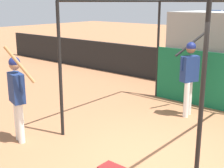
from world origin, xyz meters
The scene contains 4 objects.
ground_plane centered at (0.00, 0.00, 0.00)m, with size 60.00×60.00×0.00m, color #9E6642.
batting_cage centered at (-0.68, 2.81, 1.27)m, with size 3.12×3.78×2.82m.
player_batter centered at (-0.72, 2.58, 1.13)m, with size 0.63×0.96×2.03m.
player_waiting centered at (-2.62, -0.98, 1.05)m, with size 0.77×0.48×2.00m.
Camera 1 is at (2.60, -4.26, 2.76)m, focal length 50.00 mm.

